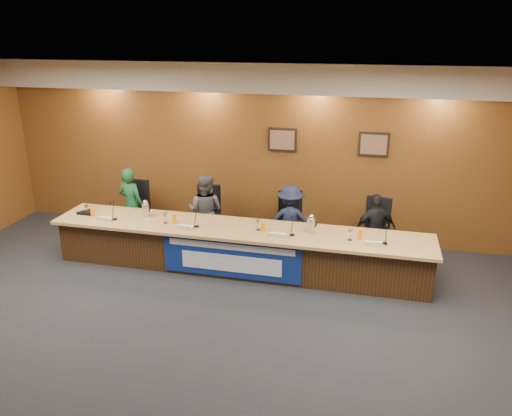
# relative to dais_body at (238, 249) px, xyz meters

# --- Properties ---
(floor) EXTENTS (10.00, 10.00, 0.00)m
(floor) POSITION_rel_dais_body_xyz_m (0.00, -2.40, -0.35)
(floor) COLOR black
(floor) RESTS_ON ground
(ceiling) EXTENTS (10.00, 8.00, 0.04)m
(ceiling) POSITION_rel_dais_body_xyz_m (0.00, -2.40, 2.85)
(ceiling) COLOR silver
(ceiling) RESTS_ON wall_back
(wall_back) EXTENTS (10.00, 0.04, 3.20)m
(wall_back) POSITION_rel_dais_body_xyz_m (0.00, 1.60, 1.25)
(wall_back) COLOR brown
(wall_back) RESTS_ON floor
(soffit) EXTENTS (10.00, 0.50, 0.50)m
(soffit) POSITION_rel_dais_body_xyz_m (0.00, 1.35, 2.60)
(soffit) COLOR beige
(soffit) RESTS_ON wall_back
(dais_body) EXTENTS (6.00, 0.80, 0.70)m
(dais_body) POSITION_rel_dais_body_xyz_m (0.00, 0.00, 0.00)
(dais_body) COLOR #3A220F
(dais_body) RESTS_ON floor
(dais_top) EXTENTS (6.10, 0.95, 0.05)m
(dais_top) POSITION_rel_dais_body_xyz_m (0.00, -0.05, 0.38)
(dais_top) COLOR tan
(dais_top) RESTS_ON dais_body
(banner) EXTENTS (2.20, 0.02, 0.65)m
(banner) POSITION_rel_dais_body_xyz_m (0.00, -0.41, 0.03)
(banner) COLOR navy
(banner) RESTS_ON dais_body
(banner_text_upper) EXTENTS (2.00, 0.01, 0.10)m
(banner_text_upper) POSITION_rel_dais_body_xyz_m (0.00, -0.43, 0.23)
(banner_text_upper) COLOR silver
(banner_text_upper) RESTS_ON banner
(banner_text_lower) EXTENTS (1.60, 0.01, 0.28)m
(banner_text_lower) POSITION_rel_dais_body_xyz_m (0.00, -0.43, -0.05)
(banner_text_lower) COLOR silver
(banner_text_lower) RESTS_ON banner
(wall_photo_left) EXTENTS (0.52, 0.04, 0.42)m
(wall_photo_left) POSITION_rel_dais_body_xyz_m (0.40, 1.57, 1.50)
(wall_photo_left) COLOR black
(wall_photo_left) RESTS_ON wall_back
(wall_photo_right) EXTENTS (0.52, 0.04, 0.42)m
(wall_photo_right) POSITION_rel_dais_body_xyz_m (2.00, 1.57, 1.50)
(wall_photo_right) COLOR black
(wall_photo_right) RESTS_ON wall_back
(panelist_a) EXTENTS (0.56, 0.42, 1.38)m
(panelist_a) POSITION_rel_dais_body_xyz_m (-2.24, 0.73, 0.34)
(panelist_a) COLOR #185127
(panelist_a) RESTS_ON floor
(panelist_b) EXTENTS (0.70, 0.57, 1.35)m
(panelist_b) POSITION_rel_dais_body_xyz_m (-0.81, 0.73, 0.33)
(panelist_b) COLOR #4D4E53
(panelist_b) RESTS_ON floor
(panelist_c) EXTENTS (0.86, 0.56, 1.26)m
(panelist_c) POSITION_rel_dais_body_xyz_m (0.72, 0.73, 0.28)
(panelist_c) COLOR #171D36
(panelist_c) RESTS_ON floor
(panelist_d) EXTENTS (0.78, 0.56, 1.23)m
(panelist_d) POSITION_rel_dais_body_xyz_m (2.13, 0.73, 0.26)
(panelist_d) COLOR black
(panelist_d) RESTS_ON floor
(office_chair_a) EXTENTS (0.51, 0.51, 0.08)m
(office_chair_a) POSITION_rel_dais_body_xyz_m (-2.24, 0.83, 0.13)
(office_chair_a) COLOR black
(office_chair_a) RESTS_ON floor
(office_chair_b) EXTENTS (0.55, 0.55, 0.08)m
(office_chair_b) POSITION_rel_dais_body_xyz_m (-0.81, 0.83, 0.13)
(office_chair_b) COLOR black
(office_chair_b) RESTS_ON floor
(office_chair_c) EXTENTS (0.59, 0.59, 0.08)m
(office_chair_c) POSITION_rel_dais_body_xyz_m (0.72, 0.83, 0.13)
(office_chair_c) COLOR black
(office_chair_c) RESTS_ON floor
(office_chair_d) EXTENTS (0.55, 0.55, 0.08)m
(office_chair_d) POSITION_rel_dais_body_xyz_m (2.13, 0.83, 0.13)
(office_chair_d) COLOR black
(office_chair_d) RESTS_ON floor
(nameplate_a) EXTENTS (0.24, 0.08, 0.10)m
(nameplate_a) POSITION_rel_dais_body_xyz_m (-2.23, -0.29, 0.45)
(nameplate_a) COLOR white
(nameplate_a) RESTS_ON dais_top
(microphone_a) EXTENTS (0.07, 0.07, 0.02)m
(microphone_a) POSITION_rel_dais_body_xyz_m (-2.06, -0.19, 0.41)
(microphone_a) COLOR black
(microphone_a) RESTS_ON dais_top
(juice_glass_a) EXTENTS (0.06, 0.06, 0.15)m
(juice_glass_a) POSITION_rel_dais_body_xyz_m (-2.51, -0.12, 0.47)
(juice_glass_a) COLOR #FF8E00
(juice_glass_a) RESTS_ON dais_top
(water_glass_a) EXTENTS (0.08, 0.08, 0.18)m
(water_glass_a) POSITION_rel_dais_body_xyz_m (-2.62, -0.11, 0.49)
(water_glass_a) COLOR silver
(water_glass_a) RESTS_ON dais_top
(nameplate_b) EXTENTS (0.24, 0.08, 0.10)m
(nameplate_b) POSITION_rel_dais_body_xyz_m (-0.78, -0.33, 0.45)
(nameplate_b) COLOR white
(nameplate_b) RESTS_ON dais_top
(microphone_b) EXTENTS (0.07, 0.07, 0.02)m
(microphone_b) POSITION_rel_dais_body_xyz_m (-0.63, -0.17, 0.41)
(microphone_b) COLOR black
(microphone_b) RESTS_ON dais_top
(juice_glass_b) EXTENTS (0.06, 0.06, 0.15)m
(juice_glass_b) POSITION_rel_dais_body_xyz_m (-1.05, -0.10, 0.47)
(juice_glass_b) COLOR #FF8E00
(juice_glass_b) RESTS_ON dais_top
(water_glass_b) EXTENTS (0.08, 0.08, 0.18)m
(water_glass_b) POSITION_rel_dais_body_xyz_m (-1.19, -0.14, 0.49)
(water_glass_b) COLOR silver
(water_glass_b) RESTS_ON dais_top
(nameplate_c) EXTENTS (0.24, 0.08, 0.10)m
(nameplate_c) POSITION_rel_dais_body_xyz_m (0.69, -0.30, 0.45)
(nameplate_c) COLOR white
(nameplate_c) RESTS_ON dais_top
(microphone_c) EXTENTS (0.07, 0.07, 0.02)m
(microphone_c) POSITION_rel_dais_body_xyz_m (0.90, -0.15, 0.41)
(microphone_c) COLOR black
(microphone_c) RESTS_ON dais_top
(juice_glass_c) EXTENTS (0.06, 0.06, 0.15)m
(juice_glass_c) POSITION_rel_dais_body_xyz_m (0.43, -0.08, 0.47)
(juice_glass_c) COLOR #FF8E00
(juice_glass_c) RESTS_ON dais_top
(water_glass_c) EXTENTS (0.08, 0.08, 0.18)m
(water_glass_c) POSITION_rel_dais_body_xyz_m (0.34, -0.07, 0.49)
(water_glass_c) COLOR silver
(water_glass_c) RESTS_ON dais_top
(nameplate_d) EXTENTS (0.24, 0.08, 0.10)m
(nameplate_d) POSITION_rel_dais_body_xyz_m (2.11, -0.28, 0.45)
(nameplate_d) COLOR white
(nameplate_d) RESTS_ON dais_top
(microphone_d) EXTENTS (0.07, 0.07, 0.02)m
(microphone_d) POSITION_rel_dais_body_xyz_m (2.28, -0.15, 0.41)
(microphone_d) COLOR black
(microphone_d) RESTS_ON dais_top
(juice_glass_d) EXTENTS (0.06, 0.06, 0.15)m
(juice_glass_d) POSITION_rel_dais_body_xyz_m (1.91, -0.07, 0.47)
(juice_glass_d) COLOR #FF8E00
(juice_glass_d) RESTS_ON dais_top
(water_glass_d) EXTENTS (0.08, 0.08, 0.18)m
(water_glass_d) POSITION_rel_dais_body_xyz_m (1.77, -0.13, 0.49)
(water_glass_d) COLOR silver
(water_glass_d) RESTS_ON dais_top
(carafe_left) EXTENTS (0.12, 0.12, 0.24)m
(carafe_left) POSITION_rel_dais_body_xyz_m (-1.61, 0.05, 0.52)
(carafe_left) COLOR silver
(carafe_left) RESTS_ON dais_top
(carafe_right) EXTENTS (0.13, 0.13, 0.24)m
(carafe_right) POSITION_rel_dais_body_xyz_m (1.16, 0.02, 0.52)
(carafe_right) COLOR silver
(carafe_right) RESTS_ON dais_top
(speakerphone) EXTENTS (0.32, 0.32, 0.05)m
(speakerphone) POSITION_rel_dais_body_xyz_m (-2.67, -0.05, 0.43)
(speakerphone) COLOR black
(speakerphone) RESTS_ON dais_top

